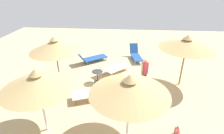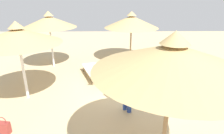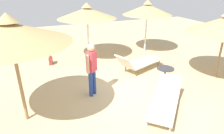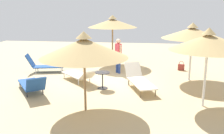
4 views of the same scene
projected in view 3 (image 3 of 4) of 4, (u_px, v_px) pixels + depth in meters
The scene contains 9 objects.
ground at pixel (129, 90), 6.83m from camera, with size 24.00×24.00×0.10m, color tan.
parasol_umbrella_near_left at pixel (87, 13), 8.72m from camera, with size 2.66×2.66×2.59m.
parasol_umbrella_far_right at pixel (9, 33), 4.36m from camera, with size 2.77×2.77×2.80m.
parasol_umbrella_edge at pixel (147, 9), 9.72m from camera, with size 2.47×2.47×2.63m.
lounge_chair_back at pixel (165, 100), 5.58m from camera, with size 1.93×1.94×0.67m.
lounge_chair_front at pixel (139, 62), 8.01m from camera, with size 1.42×2.35×0.88m.
person_standing_near_left at pixel (92, 67), 6.05m from camera, with size 0.35×0.39×1.72m.
handbag at pixel (51, 60), 8.78m from camera, with size 0.36×0.20×0.49m.
side_table_round at pixel (165, 74), 6.81m from camera, with size 0.60×0.60×0.68m.
Camera 3 is at (-5.30, 2.79, 3.38)m, focal length 31.38 mm.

